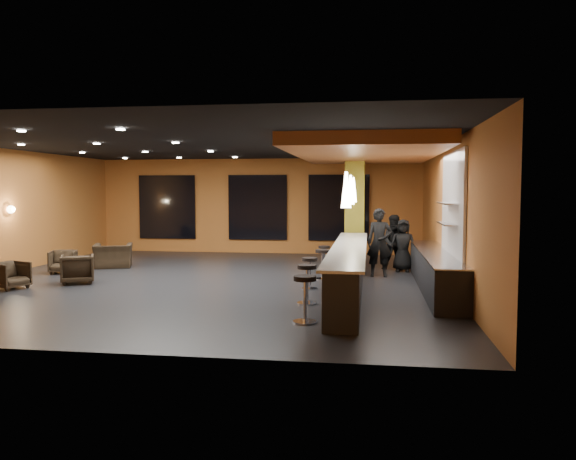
# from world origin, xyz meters

# --- Properties ---
(floor) EXTENTS (12.00, 13.00, 0.10)m
(floor) POSITION_xyz_m (0.00, 0.00, -0.05)
(floor) COLOR black
(floor) RESTS_ON ground
(ceiling) EXTENTS (12.00, 13.00, 0.10)m
(ceiling) POSITION_xyz_m (0.00, 0.00, 3.55)
(ceiling) COLOR black
(wall_back) EXTENTS (12.00, 0.10, 3.50)m
(wall_back) POSITION_xyz_m (0.00, 6.55, 1.75)
(wall_back) COLOR #A95F25
(wall_back) RESTS_ON floor
(wall_front) EXTENTS (12.00, 0.10, 3.50)m
(wall_front) POSITION_xyz_m (0.00, -6.55, 1.75)
(wall_front) COLOR #A95F25
(wall_front) RESTS_ON floor
(wall_right) EXTENTS (0.10, 13.00, 3.50)m
(wall_right) POSITION_xyz_m (6.05, 0.00, 1.75)
(wall_right) COLOR #A95F25
(wall_right) RESTS_ON floor
(wood_soffit) EXTENTS (3.60, 8.00, 0.28)m
(wood_soffit) POSITION_xyz_m (4.00, 1.00, 3.36)
(wood_soffit) COLOR #9B562D
(wood_soffit) RESTS_ON ceiling
(window_left) EXTENTS (2.20, 0.06, 2.40)m
(window_left) POSITION_xyz_m (-3.50, 6.44, 1.70)
(window_left) COLOR black
(window_left) RESTS_ON wall_back
(window_center) EXTENTS (2.20, 0.06, 2.40)m
(window_center) POSITION_xyz_m (0.00, 6.44, 1.70)
(window_center) COLOR black
(window_center) RESTS_ON wall_back
(window_right) EXTENTS (2.20, 0.06, 2.40)m
(window_right) POSITION_xyz_m (3.00, 6.44, 1.70)
(window_right) COLOR black
(window_right) RESTS_ON wall_back
(tile_backsplash) EXTENTS (0.06, 3.20, 2.40)m
(tile_backsplash) POSITION_xyz_m (5.96, -1.00, 2.00)
(tile_backsplash) COLOR white
(tile_backsplash) RESTS_ON wall_right
(bar_counter) EXTENTS (0.60, 8.00, 1.00)m
(bar_counter) POSITION_xyz_m (3.65, -1.00, 0.50)
(bar_counter) COLOR black
(bar_counter) RESTS_ON floor
(bar_top) EXTENTS (0.78, 8.10, 0.05)m
(bar_top) POSITION_xyz_m (3.65, -1.00, 1.02)
(bar_top) COLOR silver
(bar_top) RESTS_ON bar_counter
(prep_counter) EXTENTS (0.70, 6.00, 0.86)m
(prep_counter) POSITION_xyz_m (5.65, -0.50, 0.43)
(prep_counter) COLOR black
(prep_counter) RESTS_ON floor
(prep_top) EXTENTS (0.72, 6.00, 0.03)m
(prep_top) POSITION_xyz_m (5.65, -0.50, 0.89)
(prep_top) COLOR silver
(prep_top) RESTS_ON prep_counter
(wall_shelf_lower) EXTENTS (0.30, 1.50, 0.03)m
(wall_shelf_lower) POSITION_xyz_m (5.82, -1.20, 1.60)
(wall_shelf_lower) COLOR silver
(wall_shelf_lower) RESTS_ON wall_right
(wall_shelf_upper) EXTENTS (0.30, 1.50, 0.03)m
(wall_shelf_upper) POSITION_xyz_m (5.82, -1.20, 2.05)
(wall_shelf_upper) COLOR silver
(wall_shelf_upper) RESTS_ON wall_right
(column) EXTENTS (0.60, 0.60, 3.50)m
(column) POSITION_xyz_m (3.65, 3.60, 1.75)
(column) COLOR olive
(column) RESTS_ON floor
(wall_sconce) EXTENTS (0.22, 0.22, 0.22)m
(wall_sconce) POSITION_xyz_m (-5.88, 0.50, 1.80)
(wall_sconce) COLOR #FFE5B2
(wall_sconce) RESTS_ON wall_left
(pendant_0) EXTENTS (0.20, 0.20, 0.70)m
(pendant_0) POSITION_xyz_m (3.65, -3.00, 2.35)
(pendant_0) COLOR white
(pendant_0) RESTS_ON wood_soffit
(pendant_1) EXTENTS (0.20, 0.20, 0.70)m
(pendant_1) POSITION_xyz_m (3.65, -0.50, 2.35)
(pendant_1) COLOR white
(pendant_1) RESTS_ON wood_soffit
(pendant_2) EXTENTS (0.20, 0.20, 0.70)m
(pendant_2) POSITION_xyz_m (3.65, 2.00, 2.35)
(pendant_2) COLOR white
(pendant_2) RESTS_ON wood_soffit
(staff_a) EXTENTS (0.68, 0.44, 1.85)m
(staff_a) POSITION_xyz_m (4.38, 1.32, 0.92)
(staff_a) COLOR black
(staff_a) RESTS_ON floor
(staff_b) EXTENTS (0.83, 0.66, 1.62)m
(staff_b) POSITION_xyz_m (4.86, 2.55, 0.81)
(staff_b) COLOR black
(staff_b) RESTS_ON floor
(staff_c) EXTENTS (0.76, 0.51, 1.51)m
(staff_c) POSITION_xyz_m (5.07, 2.37, 0.75)
(staff_c) COLOR black
(staff_c) RESTS_ON floor
(armchair_a) EXTENTS (0.91, 0.90, 0.65)m
(armchair_a) POSITION_xyz_m (-4.32, -1.88, 0.32)
(armchair_a) COLOR black
(armchair_a) RESTS_ON floor
(armchair_b) EXTENTS (1.05, 1.06, 0.73)m
(armchair_b) POSITION_xyz_m (-3.16, -0.89, 0.36)
(armchair_b) COLOR black
(armchair_b) RESTS_ON floor
(armchair_c) EXTENTS (0.88, 0.90, 0.65)m
(armchair_c) POSITION_xyz_m (-4.44, 0.66, 0.32)
(armchair_c) COLOR black
(armchair_c) RESTS_ON floor
(armchair_d) EXTENTS (1.36, 1.28, 0.71)m
(armchair_d) POSITION_xyz_m (-3.57, 1.97, 0.36)
(armchair_d) COLOR black
(armchair_d) RESTS_ON floor
(bar_stool_0) EXTENTS (0.42, 0.42, 0.84)m
(bar_stool_0) POSITION_xyz_m (2.99, -4.25, 0.54)
(bar_stool_0) COLOR silver
(bar_stool_0) RESTS_ON floor
(bar_stool_1) EXTENTS (0.41, 0.41, 0.81)m
(bar_stool_1) POSITION_xyz_m (2.84, -2.62, 0.52)
(bar_stool_1) COLOR silver
(bar_stool_1) RESTS_ON floor
(bar_stool_2) EXTENTS (0.38, 0.38, 0.75)m
(bar_stool_2) POSITION_xyz_m (2.72, -0.91, 0.48)
(bar_stool_2) COLOR silver
(bar_stool_2) RESTS_ON floor
(bar_stool_3) EXTENTS (0.40, 0.40, 0.78)m
(bar_stool_3) POSITION_xyz_m (2.90, 0.60, 0.50)
(bar_stool_3) COLOR silver
(bar_stool_3) RESTS_ON floor
(bar_stool_4) EXTENTS (0.36, 0.36, 0.71)m
(bar_stool_4) POSITION_xyz_m (2.81, 2.33, 0.46)
(bar_stool_4) COLOR silver
(bar_stool_4) RESTS_ON floor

